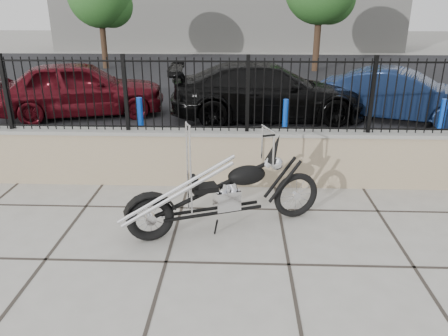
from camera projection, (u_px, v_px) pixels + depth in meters
name	position (u px, v px, depth m)	size (l,w,h in m)	color
ground_plane	(166.00, 262.00, 5.34)	(90.00, 90.00, 0.00)	#99968E
parking_lot	(218.00, 83.00, 17.01)	(30.00, 30.00, 0.00)	black
retaining_wall	(188.00, 157.00, 7.51)	(14.00, 0.36, 0.96)	gray
iron_fence	(186.00, 95.00, 7.12)	(14.00, 0.08, 1.20)	black
chopper_motorcycle	(223.00, 176.00, 5.85)	(2.65, 0.47, 1.59)	black
car_red	(80.00, 88.00, 11.92)	(1.80, 4.48, 1.52)	#4C0A12
car_black	(267.00, 92.00, 11.57)	(2.09, 5.14, 1.49)	black
car_blue	(399.00, 95.00, 11.51)	(1.43, 4.10, 1.35)	#101D3B
bollard_a	(141.00, 125.00, 9.14)	(0.14, 0.14, 1.14)	blue
bollard_b	(285.00, 121.00, 9.74)	(0.12, 0.12, 0.98)	#0D20C8
bollard_c	(441.00, 125.00, 9.25)	(0.13, 0.13, 1.09)	blue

